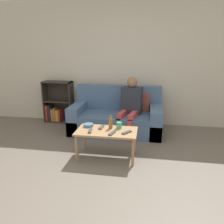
{
  "coord_description": "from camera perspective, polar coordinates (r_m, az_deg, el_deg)",
  "views": [
    {
      "loc": [
        0.52,
        -2.17,
        1.58
      ],
      "look_at": [
        -0.06,
        1.39,
        0.56
      ],
      "focal_mm": 35.0,
      "sensor_mm": 36.0,
      "label": 1
    }
  ],
  "objects": [
    {
      "name": "wall_back",
      "position": [
        4.76,
        3.09,
        12.39
      ],
      "size": [
        12.0,
        0.06,
        2.6
      ],
      "color": "beige",
      "rests_on": "ground_plane"
    },
    {
      "name": "tv_remote_1",
      "position": [
        3.36,
        -2.8,
        -4.01
      ],
      "size": [
        0.07,
        0.17,
        0.02
      ],
      "rotation": [
        0.0,
        0.0,
        -0.1
      ],
      "color": "#47474C",
      "rests_on": "coffee_table"
    },
    {
      "name": "couch",
      "position": [
        4.4,
        1.26,
        -1.38
      ],
      "size": [
        1.76,
        0.91,
        0.88
      ],
      "color": "#4C6B93",
      "rests_on": "ground_plane"
    },
    {
      "name": "tv_remote_3",
      "position": [
        3.16,
        3.86,
        -5.32
      ],
      "size": [
        0.14,
        0.16,
        0.02
      ],
      "rotation": [
        0.0,
        0.0,
        -0.64
      ],
      "color": "#47474C",
      "rests_on": "coffee_table"
    },
    {
      "name": "cup_near",
      "position": [
        3.32,
        1.85,
        -3.5
      ],
      "size": [
        0.08,
        0.08,
        0.1
      ],
      "color": "#4CB77A",
      "rests_on": "coffee_table"
    },
    {
      "name": "coffee_table",
      "position": [
        3.28,
        -1.41,
        -5.66
      ],
      "size": [
        0.9,
        0.49,
        0.43
      ],
      "color": "#A87F56",
      "rests_on": "ground_plane"
    },
    {
      "name": "bookshelf",
      "position": [
        5.14,
        -14.04,
        1.8
      ],
      "size": [
        0.64,
        0.28,
        0.92
      ],
      "color": "#332D28",
      "rests_on": "ground_plane"
    },
    {
      "name": "tv_remote_2",
      "position": [
        3.23,
        -5.73,
        -4.89
      ],
      "size": [
        0.07,
        0.17,
        0.02
      ],
      "rotation": [
        0.0,
        0.0,
        0.12
      ],
      "color": "#47474C",
      "rests_on": "coffee_table"
    },
    {
      "name": "bottle",
      "position": [
        3.31,
        -0.38,
        -2.9
      ],
      "size": [
        0.06,
        0.06,
        0.21
      ],
      "color": "olive",
      "rests_on": "coffee_table"
    },
    {
      "name": "ground_plane",
      "position": [
        2.73,
        -3.57,
        -19.6
      ],
      "size": [
        22.0,
        22.0,
        0.0
      ],
      "primitive_type": "plane",
      "color": "#70665B"
    },
    {
      "name": "person_adult",
      "position": [
        4.2,
        4.87,
        2.58
      ],
      "size": [
        0.47,
        0.68,
        1.1
      ],
      "rotation": [
        0.0,
        0.0,
        -0.21
      ],
      "color": "#C6474C",
      "rests_on": "ground_plane"
    },
    {
      "name": "tv_remote_0",
      "position": [
        3.13,
        0.04,
        -5.53
      ],
      "size": [
        0.09,
        0.18,
        0.02
      ],
      "rotation": [
        0.0,
        0.0,
        -0.27
      ],
      "color": "#47474C",
      "rests_on": "coffee_table"
    },
    {
      "name": "snack_bowl",
      "position": [
        3.43,
        -6.17,
        -3.43
      ],
      "size": [
        0.15,
        0.15,
        0.05
      ],
      "color": "teal",
      "rests_on": "coffee_table"
    }
  ]
}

